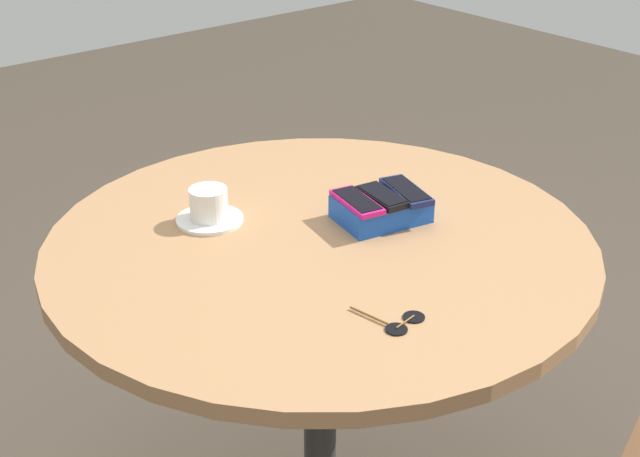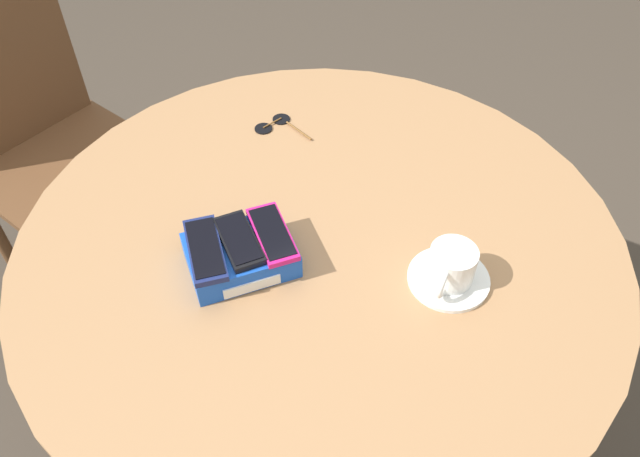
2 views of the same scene
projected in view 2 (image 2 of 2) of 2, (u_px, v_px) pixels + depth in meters
name	position (u px, v px, depth m)	size (l,w,h in m)	color
ground_plane	(320.00, 429.00, 1.63)	(8.00, 8.00, 0.00)	#42382D
round_table	(320.00, 276.00, 1.16)	(1.06, 1.06, 0.75)	#2D2D2D
phone_box	(241.00, 255.00, 1.02)	(0.19, 0.15, 0.05)	blue
phone_navy	(205.00, 250.00, 0.99)	(0.09, 0.15, 0.01)	navy
phone_black	(239.00, 240.00, 1.00)	(0.07, 0.13, 0.01)	black
phone_magenta	(272.00, 234.00, 1.02)	(0.08, 0.14, 0.01)	#D11975
saucer	(448.00, 279.00, 1.01)	(0.13, 0.13, 0.01)	white
coffee_cup	(451.00, 265.00, 0.99)	(0.10, 0.08, 0.06)	white
sunglasses	(276.00, 125.00, 1.30)	(0.08, 0.11, 0.01)	black
chair_near_window	(59.00, 158.00, 1.68)	(0.56, 0.56, 0.85)	brown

